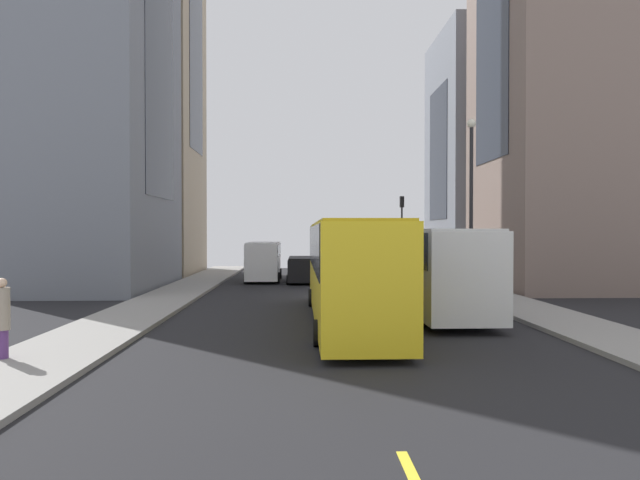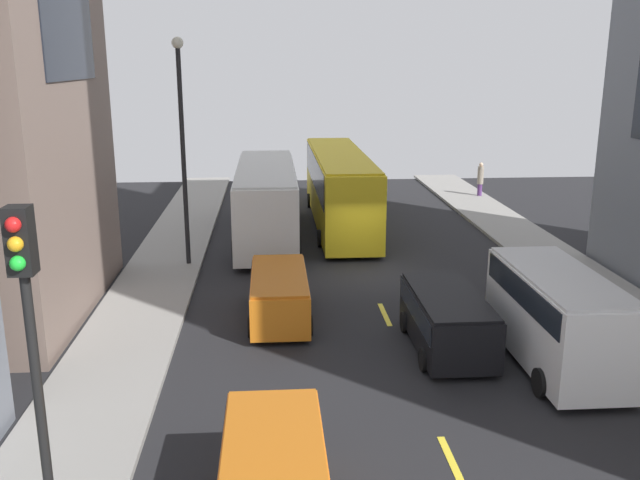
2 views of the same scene
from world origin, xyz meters
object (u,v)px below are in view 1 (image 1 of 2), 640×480
Objects in this scene: city_bus_white at (429,262)px; car_orange_2 at (381,272)px; car_orange_0 at (365,261)px; car_black_1 at (303,268)px; pedestrian_waiting_curb at (426,256)px; delivery_van_white at (264,258)px; pedestrian_walking_far at (2,316)px; traffic_light_near_corner at (402,219)px; streetcar_yellow at (348,263)px.

city_bus_white is 10.24m from car_orange_2.
car_black_1 is (4.92, 7.62, -0.05)m from car_orange_0.
car_orange_2 is at bearing 177.31° from pedestrian_waiting_curb.
car_orange_2 is (0.43, -10.17, -1.11)m from city_bus_white.
car_black_1 is at bearing -29.63° from car_orange_2.
delivery_van_white is 2.93m from car_black_1.
car_orange_2 is at bearing 88.66° from car_orange_0.
pedestrian_walking_far is 0.86× the size of pedestrian_waiting_curb.
traffic_light_near_corner is (-3.42, -11.61, 3.43)m from car_orange_2.
delivery_van_white is at bearing 141.55° from pedestrian_waiting_curb.
car_orange_2 is (-7.29, 3.89, -0.62)m from delivery_van_white.
delivery_van_white is at bearing -76.02° from streetcar_yellow.
delivery_van_white is 13.49m from traffic_light_near_corner.
pedestrian_walking_far is 34.23m from traffic_light_near_corner.
delivery_van_white is 1.25× the size of car_orange_0.
streetcar_yellow is 3.05× the size of car_orange_0.
streetcar_yellow is (3.59, 2.52, 0.12)m from city_bus_white.
traffic_light_near_corner is (-2.99, -21.78, 2.32)m from city_bus_white.
city_bus_white reaches higher than car_orange_2.
pedestrian_waiting_curb is at bearing -141.34° from car_black_1.
car_black_1 is (1.52, -15.35, -1.16)m from streetcar_yellow.
delivery_van_white reaches higher than pedestrian_waiting_curb.
delivery_van_white is 9.89m from car_orange_0.
pedestrian_waiting_curb is (-4.94, -0.27, 0.36)m from car_orange_0.
car_orange_2 is (-3.16, -12.69, -1.23)m from streetcar_yellow.
car_black_1 is 2.19× the size of pedestrian_walking_far.
delivery_van_white reaches higher than car_orange_2.
city_bus_white reaches higher than pedestrian_waiting_curb.
pedestrian_walking_far is at bearing 34.13° from city_bus_white.
car_orange_2 is 0.74× the size of traffic_light_near_corner.
pedestrian_walking_far is (12.17, 18.71, 0.29)m from car_orange_2.
car_black_1 is at bearing 57.14° from car_orange_0.
city_bus_white is at bearing 118.76° from delivery_van_white.
car_orange_0 reaches higher than car_black_1.
city_bus_white is 4.89× the size of pedestrian_waiting_curb.
streetcar_yellow is 3.00× the size of car_orange_2.
delivery_van_white reaches higher than car_black_1.
city_bus_white is 2.02× the size of delivery_van_white.
city_bus_white is 22.11m from traffic_light_near_corner.
traffic_light_near_corner is at bearing 82.26° from pedestrian_waiting_curb.
pedestrian_walking_far is (12.41, 28.99, 0.17)m from car_orange_0.
streetcar_yellow is 2.43× the size of delivery_van_white.
city_bus_white is at bearing -169.46° from pedestrian_waiting_curb.
delivery_van_white is 23.12m from pedestrian_walking_far.
pedestrian_walking_far is 0.33× the size of traffic_light_near_corner.
pedestrian_waiting_curb reaches higher than car_black_1.
city_bus_white is 21.26m from pedestrian_waiting_curb.
city_bus_white is 13.85m from car_black_1.
delivery_van_white is at bearing 160.56° from pedestrian_walking_far.
car_orange_0 is 2.24× the size of pedestrian_walking_far.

